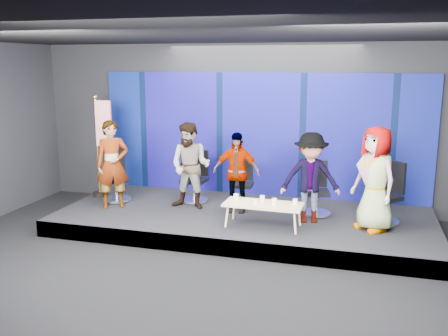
{
  "coord_description": "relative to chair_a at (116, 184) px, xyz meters",
  "views": [
    {
      "loc": [
        2.12,
        -6.35,
        3.11
      ],
      "look_at": [
        -0.36,
        2.4,
        1.17
      ],
      "focal_mm": 40.0,
      "sensor_mm": 36.0,
      "label": 1
    }
  ],
  "objects": [
    {
      "name": "flag_stand",
      "position": [
        -0.38,
        0.18,
        0.79
      ],
      "size": [
        0.49,
        0.29,
        2.16
      ],
      "rotation": [
        0.0,
        0.0,
        0.02
      ],
      "color": "black",
      "rests_on": "riser"
    },
    {
      "name": "mug_c",
      "position": [
        3.22,
        -0.7,
        0.12
      ],
      "size": [
        0.09,
        0.09,
        0.1
      ],
      "primitive_type": "cylinder",
      "color": "silver",
      "rests_on": "coffee_table"
    },
    {
      "name": "panelist_c",
      "position": [
        2.58,
        -0.06,
        0.42
      ],
      "size": [
        0.92,
        0.43,
        1.53
      ],
      "primitive_type": "imported",
      "rotation": [
        0.0,
        0.0,
        0.06
      ],
      "color": "black",
      "rests_on": "riser"
    },
    {
      "name": "backdrop",
      "position": [
        2.76,
        1.29,
        0.95
      ],
      "size": [
        7.0,
        0.08,
        2.6
      ],
      "primitive_type": "cube",
      "color": "#071A58",
      "rests_on": "riser"
    },
    {
      "name": "riser",
      "position": [
        2.76,
        -0.16,
        -0.5
      ],
      "size": [
        7.0,
        3.0,
        0.3
      ],
      "primitive_type": "cube",
      "color": "black",
      "rests_on": "ground"
    },
    {
      "name": "room_walls",
      "position": [
        2.76,
        -2.66,
        1.78
      ],
      "size": [
        10.02,
        8.02,
        3.51
      ],
      "color": "black",
      "rests_on": "ground"
    },
    {
      "name": "chair_c",
      "position": [
        2.58,
        0.44,
        -0.04
      ],
      "size": [
        0.56,
        0.56,
        0.94
      ],
      "rotation": [
        0.0,
        0.0,
        0.06
      ],
      "color": "silver",
      "rests_on": "riser"
    },
    {
      "name": "panelist_a",
      "position": [
        0.2,
        -0.46,
        0.51
      ],
      "size": [
        0.75,
        0.68,
        1.72
      ],
      "primitive_type": "imported",
      "rotation": [
        0.0,
        0.0,
        0.56
      ],
      "color": "black",
      "rests_on": "riser"
    },
    {
      "name": "panelist_b",
      "position": [
        1.68,
        -0.11,
        0.49
      ],
      "size": [
        0.86,
        0.69,
        1.69
      ],
      "primitive_type": "imported",
      "rotation": [
        0.0,
        0.0,
        -0.06
      ],
      "color": "black",
      "rests_on": "riser"
    },
    {
      "name": "mug_d",
      "position": [
        3.46,
        -0.85,
        0.12
      ],
      "size": [
        0.09,
        0.09,
        0.11
      ],
      "primitive_type": "cylinder",
      "color": "silver",
      "rests_on": "coffee_table"
    },
    {
      "name": "mug_b",
      "position": [
        3.14,
        -0.92,
        0.11
      ],
      "size": [
        0.08,
        0.08,
        0.09
      ],
      "primitive_type": "cylinder",
      "color": "silver",
      "rests_on": "coffee_table"
    },
    {
      "name": "panelist_e",
      "position": [
        5.1,
        -0.49,
        0.54
      ],
      "size": [
        1.01,
        1.02,
        1.79
      ],
      "primitive_type": "imported",
      "rotation": [
        0.0,
        0.0,
        -0.82
      ],
      "color": "black",
      "rests_on": "riser"
    },
    {
      "name": "mug_e",
      "position": [
        3.81,
        -0.74,
        0.12
      ],
      "size": [
        0.08,
        0.08,
        0.1
      ],
      "primitive_type": "cylinder",
      "color": "silver",
      "rests_on": "coffee_table"
    },
    {
      "name": "ground",
      "position": [
        2.76,
        -2.66,
        -0.65
      ],
      "size": [
        10.0,
        10.0,
        0.0
      ],
      "primitive_type": "plane",
      "color": "black",
      "rests_on": "ground"
    },
    {
      "name": "chair_e",
      "position": [
        5.31,
        -0.03,
        0.01
      ],
      "size": [
        0.88,
        0.88,
        1.1
      ],
      "rotation": [
        0.0,
        0.0,
        -0.82
      ],
      "color": "silver",
      "rests_on": "riser"
    },
    {
      "name": "mug_a",
      "position": [
        2.76,
        -0.73,
        0.12
      ],
      "size": [
        0.09,
        0.09,
        0.11
      ],
      "primitive_type": "cylinder",
      "color": "silver",
      "rests_on": "coffee_table"
    },
    {
      "name": "panelist_d",
      "position": [
        4.01,
        -0.34,
        0.46
      ],
      "size": [
        1.14,
        0.79,
        1.62
      ],
      "primitive_type": "imported",
      "rotation": [
        0.0,
        0.0,
        0.2
      ],
      "color": "black",
      "rests_on": "riser"
    },
    {
      "name": "coffee_table",
      "position": [
        3.27,
        -0.83,
        0.03
      ],
      "size": [
        1.37,
        0.61,
        0.42
      ],
      "rotation": [
        0.0,
        0.0,
        -0.03
      ],
      "color": "tan",
      "rests_on": "riser"
    },
    {
      "name": "chair_d",
      "position": [
        4.08,
        0.16,
        -0.02
      ],
      "size": [
        0.66,
        0.66,
        1.0
      ],
      "rotation": [
        0.0,
        0.0,
        0.2
      ],
      "color": "silver",
      "rests_on": "riser"
    },
    {
      "name": "chair_b",
      "position": [
        1.6,
        0.38,
        -0.01
      ],
      "size": [
        0.62,
        0.62,
        1.04
      ],
      "rotation": [
        0.0,
        0.0,
        -0.06
      ],
      "color": "silver",
      "rests_on": "riser"
    },
    {
      "name": "chair_a",
      "position": [
        0.0,
        0.0,
        0.0
      ],
      "size": [
        0.82,
        0.82,
        1.06
      ],
      "rotation": [
        0.0,
        0.0,
        0.56
      ],
      "color": "silver",
      "rests_on": "riser"
    }
  ]
}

